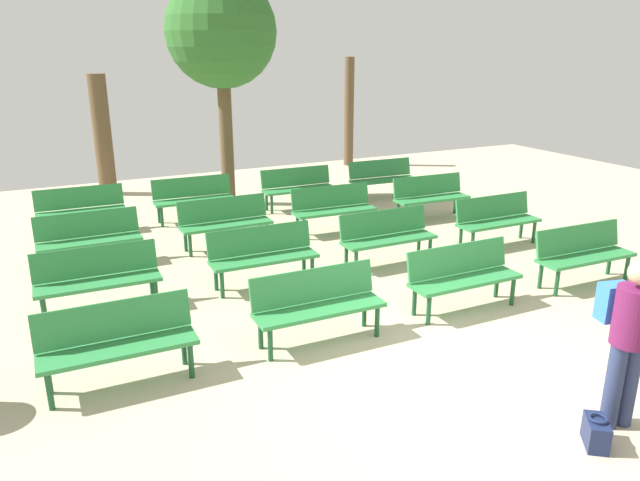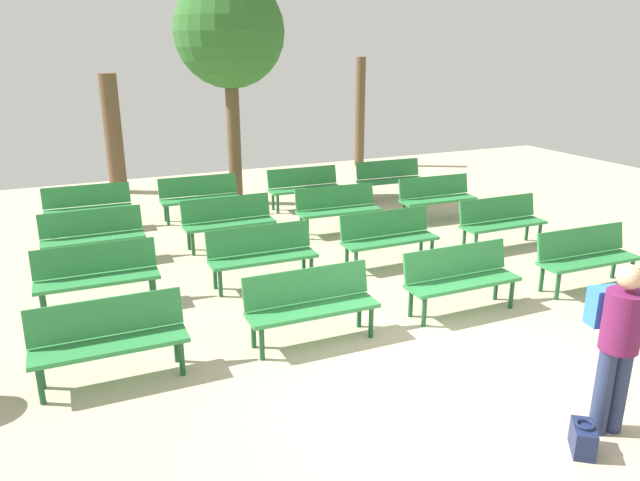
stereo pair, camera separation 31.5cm
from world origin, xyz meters
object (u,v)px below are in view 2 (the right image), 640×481
at_px(bench_r1_c3, 501,219).
at_px(bench_r2_c1, 228,219).
at_px(bench_r2_c2, 337,206).
at_px(bench_r1_c2, 388,235).
at_px(visitor_with_backpack, 617,339).
at_px(bench_r2_c3, 436,195).
at_px(tree_0, 113,134).
at_px(tree_1, 229,34).
at_px(bench_r0_c3, 586,254).
at_px(bench_r0_c0, 109,336).
at_px(tree_2, 360,112).
at_px(bench_r0_c2, 460,275).
at_px(bench_r2_c0, 93,234).
at_px(bench_r3_c2, 304,185).
at_px(bench_r0_c1, 311,302).
at_px(bench_r3_c0, 88,205).
at_px(bench_r3_c1, 200,195).
at_px(bench_r1_c0, 97,273).
at_px(bench_r3_c3, 390,177).
at_px(bench_r1_c1, 262,252).
at_px(handbag, 583,438).

bearing_deg(bench_r1_c3, bench_r2_c1, 155.90).
bearing_deg(bench_r2_c2, bench_r1_c2, -88.42).
bearing_deg(bench_r1_c2, bench_r1_c3, -0.48).
relative_size(bench_r1_c2, visitor_with_backpack, 0.97).
relative_size(bench_r2_c2, bench_r2_c3, 1.00).
distance_m(tree_0, tree_1, 3.91).
height_order(bench_r2_c2, tree_1, tree_1).
bearing_deg(bench_r0_c3, bench_r1_c2, 138.89).
xyz_separation_m(bench_r0_c0, tree_2, (8.10, 9.60, 1.05)).
height_order(bench_r0_c2, bench_r0_c3, same).
bearing_deg(bench_r2_c1, bench_r2_c0, 178.70).
bearing_deg(tree_0, bench_r3_c2, -42.39).
distance_m(bench_r0_c1, tree_1, 7.61).
height_order(bench_r2_c0, tree_1, tree_1).
relative_size(bench_r3_c0, bench_r3_c1, 1.00).
bearing_deg(bench_r3_c2, bench_r1_c2, -90.67).
relative_size(bench_r1_c3, bench_r2_c2, 0.99).
height_order(bench_r1_c3, bench_r2_c0, same).
bearing_deg(bench_r2_c1, tree_0, 104.39).
relative_size(bench_r0_c2, bench_r1_c0, 1.00).
bearing_deg(bench_r3_c3, bench_r0_c3, -88.78).
xyz_separation_m(bench_r1_c3, tree_0, (-5.65, 7.16, 0.90)).
xyz_separation_m(bench_r0_c2, bench_r3_c3, (2.37, 5.81, 0.00)).
relative_size(bench_r0_c2, bench_r2_c2, 0.99).
bearing_deg(bench_r2_c1, tree_1, 71.01).
distance_m(bench_r1_c0, tree_2, 11.13).
bearing_deg(tree_2, bench_r1_c2, -114.88).
xyz_separation_m(bench_r2_c1, bench_r2_c2, (2.13, -0.03, 0.00)).
bearing_deg(bench_r3_c0, bench_r0_c0, -90.51).
bearing_deg(bench_r1_c3, bench_r1_c1, 179.70).
bearing_deg(bench_r3_c3, handbag, -107.26).
bearing_deg(bench_r3_c2, bench_r1_c1, -119.23).
relative_size(bench_r1_c1, bench_r2_c3, 0.99).
xyz_separation_m(bench_r1_c1, bench_r3_c1, (0.02, 3.90, 0.00)).
bearing_deg(bench_r2_c2, bench_r3_c3, 42.40).
height_order(bench_r0_c1, tree_2, tree_2).
height_order(bench_r2_c1, bench_r3_c3, same).
distance_m(bench_r1_c1, bench_r1_c3, 4.42).
distance_m(bench_r0_c0, bench_r3_c1, 6.26).
relative_size(bench_r2_c0, bench_r3_c2, 0.99).
bearing_deg(bench_r3_c0, bench_r2_c1, -41.04).
distance_m(bench_r3_c0, bench_r3_c3, 6.61).
xyz_separation_m(bench_r2_c2, bench_r3_c1, (-2.17, 1.98, 0.00)).
relative_size(bench_r0_c0, tree_0, 0.57).
bearing_deg(bench_r1_c0, bench_r1_c3, 0.16).
bearing_deg(bench_r0_c2, bench_r0_c3, -1.30).
bearing_deg(bench_r3_c3, bench_r3_c0, -178.36).
height_order(bench_r1_c0, bench_r3_c1, same).
relative_size(bench_r1_c0, tree_0, 0.57).
relative_size(bench_r0_c1, tree_2, 0.52).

